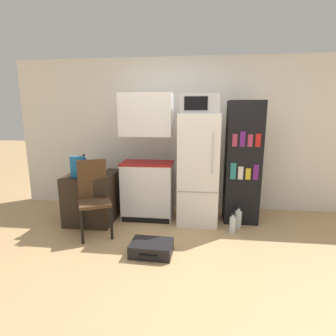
{
  "coord_description": "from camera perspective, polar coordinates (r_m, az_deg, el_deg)",
  "views": [
    {
      "loc": [
        0.11,
        -2.46,
        1.62
      ],
      "look_at": [
        -0.27,
        0.85,
        0.92
      ],
      "focal_mm": 28.0,
      "sensor_mm": 36.0,
      "label": 1
    }
  ],
  "objects": [
    {
      "name": "bottle_blue_soda",
      "position": [
        4.32,
        -17.77,
        0.89
      ],
      "size": [
        0.07,
        0.07,
        0.26
      ],
      "color": "#1E47A3",
      "rests_on": "side_table"
    },
    {
      "name": "bottle_clear_short",
      "position": [
        4.01,
        -17.8,
        -0.63
      ],
      "size": [
        0.06,
        0.06,
        0.14
      ],
      "color": "silver",
      "rests_on": "side_table"
    },
    {
      "name": "bookshelf",
      "position": [
        3.99,
        15.93,
        1.02
      ],
      "size": [
        0.49,
        0.38,
        1.79
      ],
      "color": "black",
      "rests_on": "ground_plane"
    },
    {
      "name": "ground_plane",
      "position": [
        2.94,
        3.54,
        -21.46
      ],
      "size": [
        24.0,
        24.0,
        0.0
      ],
      "primitive_type": "plane",
      "color": "tan"
    },
    {
      "name": "chair",
      "position": [
        3.66,
        -15.92,
        -5.02
      ],
      "size": [
        0.54,
        0.54,
        1.0
      ],
      "rotation": [
        0.0,
        0.0,
        0.47
      ],
      "color": "black",
      "rests_on": "ground_plane"
    },
    {
      "name": "wall_back",
      "position": [
        4.47,
        7.73,
        7.08
      ],
      "size": [
        6.4,
        0.1,
        2.5
      ],
      "color": "white",
      "rests_on": "ground_plane"
    },
    {
      "name": "side_table",
      "position": [
        4.18,
        -15.93,
        -6.01
      ],
      "size": [
        0.68,
        0.78,
        0.73
      ],
      "color": "#2D2319",
      "rests_on": "ground_plane"
    },
    {
      "name": "bottle_olive_oil",
      "position": [
        3.68,
        -15.73,
        -0.69
      ],
      "size": [
        0.06,
        0.06,
        0.28
      ],
      "color": "#566619",
      "rests_on": "side_table"
    },
    {
      "name": "suitcase_large_flat",
      "position": [
        3.19,
        -3.6,
        -17.02
      ],
      "size": [
        0.49,
        0.38,
        0.15
      ],
      "rotation": [
        0.0,
        0.0,
        -0.04
      ],
      "color": "black",
      "rests_on": "ground_plane"
    },
    {
      "name": "bowl",
      "position": [
        4.32,
        -13.95,
        -0.11
      ],
      "size": [
        0.13,
        0.13,
        0.04
      ],
      "color": "silver",
      "rests_on": "side_table"
    },
    {
      "name": "water_bottle_front",
      "position": [
        3.94,
        15.02,
        -10.64
      ],
      "size": [
        0.09,
        0.09,
        0.32
      ],
      "color": "silver",
      "rests_on": "ground_plane"
    },
    {
      "name": "kitchen_hutch",
      "position": [
        3.98,
        -4.54,
        1.0
      ],
      "size": [
        0.78,
        0.45,
        1.9
      ],
      "color": "white",
      "rests_on": "ground_plane"
    },
    {
      "name": "refrigerator",
      "position": [
        3.86,
        6.54,
        -0.32
      ],
      "size": [
        0.58,
        0.59,
        1.61
      ],
      "color": "white",
      "rests_on": "ground_plane"
    },
    {
      "name": "microwave",
      "position": [
        3.77,
        6.88,
        13.71
      ],
      "size": [
        0.53,
        0.41,
        0.26
      ],
      "color": "#B7B7BC",
      "rests_on": "refrigerator"
    },
    {
      "name": "cereal_box",
      "position": [
        3.86,
        -19.05,
        0.18
      ],
      "size": [
        0.19,
        0.07,
        0.3
      ],
      "color": "#1E66A8",
      "rests_on": "side_table"
    },
    {
      "name": "water_bottle_middle",
      "position": [
        3.78,
        13.89,
        -11.83
      ],
      "size": [
        0.09,
        0.09,
        0.28
      ],
      "color": "silver",
      "rests_on": "ground_plane"
    }
  ]
}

